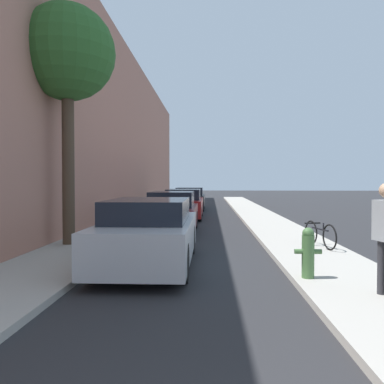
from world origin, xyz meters
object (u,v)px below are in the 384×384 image
(parked_car_maroon, at_px, (172,213))
(bicycle, at_px, (320,234))
(parked_car_red, at_px, (184,204))
(parked_car_black, at_px, (190,199))
(parked_car_silver, at_px, (150,233))
(street_tree_near, at_px, (67,55))
(fire_hydrant, at_px, (308,252))

(parked_car_maroon, xyz_separation_m, bicycle, (4.15, -3.68, -0.24))
(parked_car_red, bearing_deg, parked_car_black, 89.93)
(parked_car_silver, distance_m, parked_car_red, 10.84)
(parked_car_silver, xyz_separation_m, parked_car_red, (0.03, 10.84, -0.01))
(parked_car_red, xyz_separation_m, bicycle, (4.09, -8.96, -0.23))
(parked_car_silver, relative_size, street_tree_near, 0.72)
(parked_car_maroon, height_order, parked_car_red, parked_car_maroon)
(street_tree_near, bearing_deg, fire_hydrant, -32.70)
(parked_car_maroon, relative_size, bicycle, 2.59)
(fire_hydrant, bearing_deg, parked_car_red, 103.67)
(parked_car_red, distance_m, fire_hydrant, 12.63)
(fire_hydrant, bearing_deg, street_tree_near, 147.30)
(fire_hydrant, bearing_deg, bicycle, 71.54)
(parked_car_silver, distance_m, bicycle, 4.53)
(parked_car_silver, relative_size, parked_car_black, 1.00)
(parked_car_black, bearing_deg, parked_car_silver, -90.13)
(parked_car_red, relative_size, bicycle, 3.03)
(parked_car_silver, distance_m, parked_car_black, 16.48)
(parked_car_silver, bearing_deg, bicycle, 24.49)
(parked_car_black, xyz_separation_m, fire_hydrant, (2.98, -17.92, -0.10))
(street_tree_near, bearing_deg, parked_car_silver, -40.06)
(parked_car_silver, xyz_separation_m, fire_hydrant, (3.01, -1.43, -0.12))
(street_tree_near, bearing_deg, parked_car_black, 79.87)
(parked_car_maroon, distance_m, parked_car_black, 10.92)
(parked_car_silver, height_order, fire_hydrant, parked_car_silver)
(parked_car_red, bearing_deg, parked_car_silver, -90.16)
(street_tree_near, relative_size, bicycle, 4.17)
(parked_car_silver, height_order, parked_car_red, parked_car_silver)
(parked_car_silver, xyz_separation_m, parked_car_black, (0.04, 16.48, -0.02))
(street_tree_near, relative_size, fire_hydrant, 7.24)
(parked_car_red, distance_m, parked_car_black, 5.65)
(bicycle, bearing_deg, parked_car_black, 91.73)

